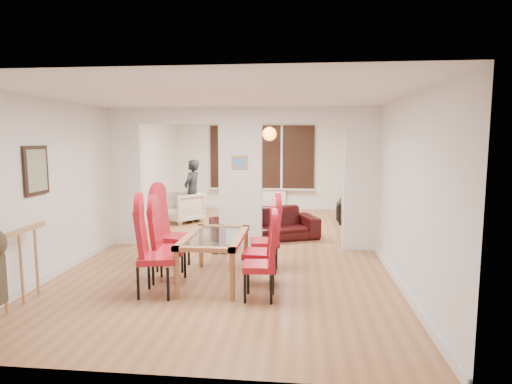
% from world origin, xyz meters
% --- Properties ---
extents(floor, '(5.00, 9.00, 0.01)m').
position_xyz_m(floor, '(0.00, 0.00, 0.00)').
color(floor, '#9C663E').
rests_on(floor, ground).
extents(room_walls, '(5.00, 9.00, 2.60)m').
position_xyz_m(room_walls, '(0.00, 0.00, 1.30)').
color(room_walls, silver).
rests_on(room_walls, floor).
extents(divider_wall, '(5.00, 0.18, 2.60)m').
position_xyz_m(divider_wall, '(0.00, 0.00, 1.30)').
color(divider_wall, white).
rests_on(divider_wall, floor).
extents(bay_window_blinds, '(3.00, 0.08, 1.80)m').
position_xyz_m(bay_window_blinds, '(0.00, 4.44, 1.50)').
color(bay_window_blinds, black).
rests_on(bay_window_blinds, room_walls).
extents(radiator, '(1.40, 0.08, 0.50)m').
position_xyz_m(radiator, '(0.00, 4.40, 0.30)').
color(radiator, white).
rests_on(radiator, floor).
extents(pendant_light, '(0.36, 0.36, 0.36)m').
position_xyz_m(pendant_light, '(0.30, 3.30, 2.15)').
color(pendant_light, orange).
rests_on(pendant_light, room_walls).
extents(stair_newel, '(0.40, 1.20, 1.10)m').
position_xyz_m(stair_newel, '(-2.25, -3.20, 0.55)').
color(stair_newel, '#AC7A4F').
rests_on(stair_newel, floor).
extents(wall_poster, '(0.04, 0.52, 0.67)m').
position_xyz_m(wall_poster, '(-2.47, -2.40, 1.60)').
color(wall_poster, gray).
rests_on(wall_poster, room_walls).
extents(pillar_photo, '(0.30, 0.03, 0.25)m').
position_xyz_m(pillar_photo, '(0.00, -0.10, 1.60)').
color(pillar_photo, '#4C8CD8').
rests_on(pillar_photo, divider_wall).
extents(dining_table, '(0.82, 1.45, 0.68)m').
position_xyz_m(dining_table, '(-0.08, -2.07, 0.34)').
color(dining_table, '#976037').
rests_on(dining_table, floor).
extents(dining_chair_la, '(0.56, 0.56, 1.17)m').
position_xyz_m(dining_chair_la, '(-0.72, -2.64, 0.59)').
color(dining_chair_la, maroon).
rests_on(dining_chair_la, floor).
extents(dining_chair_lb, '(0.47, 0.47, 1.09)m').
position_xyz_m(dining_chair_lb, '(-0.73, -2.11, 0.55)').
color(dining_chair_lb, maroon).
rests_on(dining_chair_lb, floor).
extents(dining_chair_lc, '(0.55, 0.55, 1.18)m').
position_xyz_m(dining_chair_lc, '(-0.86, -1.50, 0.59)').
color(dining_chair_lc, maroon).
rests_on(dining_chair_lc, floor).
extents(dining_chair_ra, '(0.43, 0.43, 1.02)m').
position_xyz_m(dining_chair_ra, '(0.61, -2.65, 0.51)').
color(dining_chair_ra, maroon).
rests_on(dining_chair_ra, floor).
extents(dining_chair_rb, '(0.44, 0.44, 1.07)m').
position_xyz_m(dining_chair_rb, '(0.56, -2.14, 0.53)').
color(dining_chair_rb, maroon).
rests_on(dining_chair_rb, floor).
extents(dining_chair_rc, '(0.49, 0.49, 1.07)m').
position_xyz_m(dining_chair_rc, '(0.58, -1.49, 0.54)').
color(dining_chair_rc, maroon).
rests_on(dining_chair_rc, floor).
extents(sofa, '(2.30, 1.57, 0.63)m').
position_xyz_m(sofa, '(0.40, 0.63, 0.31)').
color(sofa, black).
rests_on(sofa, floor).
extents(armchair, '(1.12, 1.12, 0.73)m').
position_xyz_m(armchair, '(-1.74, 2.20, 0.37)').
color(armchair, beige).
rests_on(armchair, floor).
extents(person, '(0.63, 0.50, 1.53)m').
position_xyz_m(person, '(-1.51, 2.28, 0.76)').
color(person, black).
rests_on(person, floor).
extents(television, '(0.92, 0.20, 0.53)m').
position_xyz_m(television, '(2.00, 2.65, 0.26)').
color(television, black).
rests_on(television, floor).
extents(coffee_table, '(0.98, 0.66, 0.21)m').
position_xyz_m(coffee_table, '(0.33, 2.57, 0.10)').
color(coffee_table, black).
rests_on(coffee_table, floor).
extents(bottle, '(0.08, 0.08, 0.30)m').
position_xyz_m(bottle, '(0.54, 2.61, 0.36)').
color(bottle, '#143F19').
rests_on(bottle, coffee_table).
extents(bowl, '(0.20, 0.20, 0.05)m').
position_xyz_m(bowl, '(0.47, 2.50, 0.23)').
color(bowl, black).
rests_on(bowl, coffee_table).
extents(shoes, '(0.26, 0.28, 0.11)m').
position_xyz_m(shoes, '(-0.30, -0.48, 0.05)').
color(shoes, black).
rests_on(shoes, floor).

